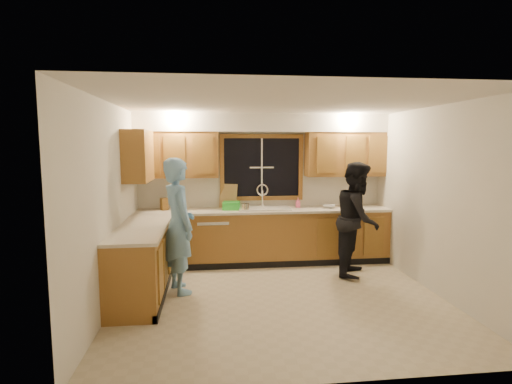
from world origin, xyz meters
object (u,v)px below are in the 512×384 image
Objects in this scene: sink at (264,212)px; dishwasher at (213,240)px; dish_crate at (231,206)px; stove at (134,275)px; soap_bottle at (298,203)px; woman at (358,219)px; man at (179,225)px; bowl at (329,206)px; knife_block at (164,204)px.

dishwasher is at bearing -179.01° from sink.
stove is at bearing -124.31° from dish_crate.
stove is 3.13m from soap_bottle.
stove is (-1.80, -1.82, -0.41)m from sink.
stove is at bearing 136.26° from woman.
man is at bearing -122.91° from dish_crate.
woman is (2.19, -0.75, 0.46)m from dishwasher.
soap_bottle is at bearing 38.67° from stove.
bowl is (1.96, 0.01, 0.54)m from dishwasher.
dish_crate reaches higher than dishwasher.
bowl is at bearing 44.22° from woman.
man reaches higher than knife_block.
dish_crate is at bearing 94.97° from woman.
soap_bottle is at bearing -78.63° from man.
knife_block is at bearing 175.89° from dish_crate.
dishwasher is 1.01m from knife_block.
sink is at bearing -70.44° from man.
sink is 0.47× the size of man.
sink is at bearing -36.14° from knife_block.
dishwasher is at bearing -179.85° from bowl.
bowl is at bearing -86.57° from man.
sink is 4.06× the size of bowl.
stove is at bearing -141.33° from soap_bottle.
knife_block is 0.72× the size of dish_crate.
sink is at bearing 0.99° from dishwasher.
stove is at bearing -117.69° from dishwasher.
sink reaches higher than dish_crate.
dish_crate is at bearing 179.02° from bowl.
soap_bottle is (2.25, -0.00, -0.01)m from knife_block.
woman is 8.77× the size of knife_block.
soap_bottle reaches higher than dish_crate.
woman is at bearing 18.61° from stove.
knife_block is at bearing -7.99° from man.
dish_crate reaches higher than bowl.
knife_block reaches higher than bowl.
sink is 1.12m from bowl.
dishwasher is (-0.85, -0.01, -0.45)m from sink.
woman reaches higher than dishwasher.
soap_bottle is at bearing 68.07° from woman.
sink is 0.63m from soap_bottle.
sink is 0.56m from dish_crate.
sink reaches higher than knife_block.
sink reaches higher than dishwasher.
dishwasher is at bearing 62.31° from stove.
man is 10.68× the size of soap_bottle.
soap_bottle is 0.80× the size of bowl.
soap_bottle is (1.45, 0.11, 0.60)m from dishwasher.
stove is at bearing -134.61° from sink.
bowl is at bearing -0.49° from sink.
dishwasher is 0.47× the size of woman.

